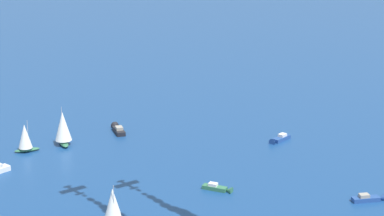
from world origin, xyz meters
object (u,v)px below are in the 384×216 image
(motorboat_far_stbd, at_px, (219,188))
(sailboat_trailing, at_px, (25,138))
(sailboat_ahead, at_px, (113,205))
(motorboat_inshore, at_px, (370,198))
(motorboat_offshore, at_px, (279,139))
(sailboat_near_centre, at_px, (63,128))
(motorboat_outer_ring_b, at_px, (118,129))

(motorboat_far_stbd, distance_m, sailboat_trailing, 64.14)
(sailboat_trailing, xyz_separation_m, sailboat_ahead, (24.48, -52.48, -0.06))
(motorboat_inshore, xyz_separation_m, sailboat_ahead, (-63.97, -3.48, 3.71))
(motorboat_offshore, distance_m, sailboat_trailing, 77.88)
(sailboat_near_centre, xyz_separation_m, motorboat_inshore, (77.43, -53.74, -4.78))
(sailboat_trailing, bearing_deg, motorboat_inshore, -28.98)
(sailboat_near_centre, relative_size, motorboat_outer_ring_b, 1.12)
(motorboat_far_stbd, xyz_separation_m, sailboat_trailing, (-52.07, 37.26, 3.81))
(sailboat_near_centre, height_order, motorboat_outer_ring_b, sailboat_near_centre)
(sailboat_trailing, relative_size, sailboat_ahead, 1.01)
(sailboat_near_centre, distance_m, motorboat_far_stbd, 58.93)
(motorboat_far_stbd, distance_m, motorboat_offshore, 44.33)
(sailboat_trailing, distance_m, motorboat_outer_ring_b, 32.29)
(motorboat_inshore, bearing_deg, sailboat_ahead, -176.89)
(sailboat_ahead, bearing_deg, motorboat_far_stbd, 28.89)
(sailboat_near_centre, bearing_deg, motorboat_far_stbd, -45.66)
(sailboat_ahead, bearing_deg, sailboat_trailing, 115.01)
(motorboat_offshore, bearing_deg, motorboat_far_stbd, -125.44)
(sailboat_near_centre, distance_m, motorboat_offshore, 67.18)
(sailboat_ahead, xyz_separation_m, motorboat_outer_ring_b, (3.56, 68.07, -3.58))
(motorboat_inshore, bearing_deg, motorboat_outer_ring_b, 133.09)
(sailboat_trailing, xyz_separation_m, motorboat_outer_ring_b, (28.04, 15.60, -3.63))
(motorboat_offshore, distance_m, sailboat_ahead, 74.10)
(sailboat_near_centre, relative_size, motorboat_offshore, 1.46)
(motorboat_far_stbd, xyz_separation_m, motorboat_inshore, (36.39, -11.74, 0.05))
(motorboat_far_stbd, xyz_separation_m, sailboat_ahead, (-27.59, -15.22, 3.76))
(motorboat_offshore, xyz_separation_m, sailboat_ahead, (-53.30, -51.34, 3.69))
(motorboat_inshore, distance_m, motorboat_outer_ring_b, 88.45)
(motorboat_far_stbd, xyz_separation_m, motorboat_offshore, (25.71, 36.12, 0.07))
(sailboat_near_centre, bearing_deg, motorboat_inshore, -34.76)
(motorboat_outer_ring_b, bearing_deg, sailboat_near_centre, -147.48)
(motorboat_offshore, distance_m, motorboat_outer_ring_b, 52.48)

